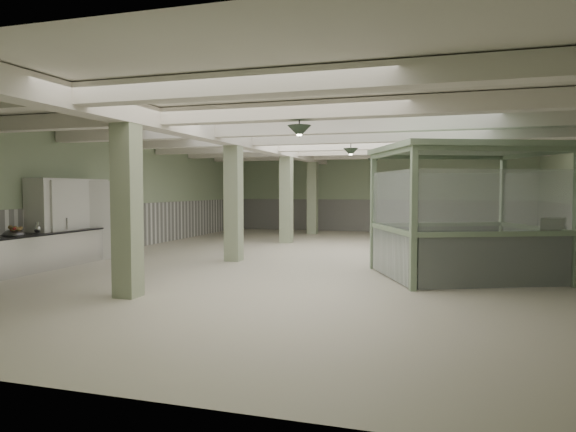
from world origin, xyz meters
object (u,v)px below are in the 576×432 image
(prep_counter, at_px, (39,251))
(filing_cabinet, at_px, (553,249))
(walkin_cooler, at_px, (71,219))
(guard_booth, at_px, (465,191))

(prep_counter, bearing_deg, filing_cabinet, 9.17)
(prep_counter, height_order, walkin_cooler, walkin_cooler)
(filing_cabinet, bearing_deg, guard_booth, -162.30)
(filing_cabinet, bearing_deg, walkin_cooler, -160.84)
(prep_counter, distance_m, walkin_cooler, 1.45)
(prep_counter, relative_size, walkin_cooler, 2.09)
(walkin_cooler, height_order, filing_cabinet, walkin_cooler)
(guard_booth, bearing_deg, prep_counter, 167.31)
(guard_booth, distance_m, filing_cabinet, 2.23)
(prep_counter, xyz_separation_m, walkin_cooler, (-0.08, 1.26, 0.71))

